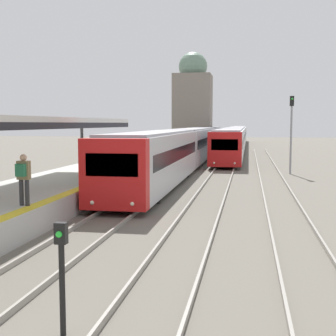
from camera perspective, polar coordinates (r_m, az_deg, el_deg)
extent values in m
cube|color=black|center=(16.73, -14.51, 5.01)|extent=(0.08, 21.77, 0.24)
cylinder|color=#47474C|center=(25.57, -10.43, 2.45)|extent=(0.16, 0.16, 2.68)
cylinder|color=#2D2D33|center=(15.81, -17.44, -2.86)|extent=(0.14, 0.14, 0.85)
cylinder|color=#2D2D33|center=(15.72, -16.79, -2.89)|extent=(0.14, 0.14, 0.85)
cube|color=olive|center=(15.68, -17.19, -0.26)|extent=(0.40, 0.22, 0.60)
sphere|color=tan|center=(15.65, -17.23, 1.22)|extent=(0.22, 0.22, 0.22)
cube|color=#236B47|center=(15.50, -17.53, -0.25)|extent=(0.30, 0.18, 0.40)
cube|color=red|center=(18.01, -6.56, -0.76)|extent=(2.62, 0.70, 2.74)
cube|color=black|center=(17.66, -6.88, 0.37)|extent=(2.04, 0.04, 0.88)
sphere|color=#EFEACC|center=(18.07, -9.23, -4.19)|extent=(0.16, 0.16, 0.16)
sphere|color=#EFEACC|center=(17.63, -4.38, -4.38)|extent=(0.16, 0.16, 0.16)
cube|color=#B7B7BC|center=(26.12, -1.39, 1.20)|extent=(2.62, 16.05, 2.74)
cube|color=gray|center=(26.06, -1.40, 4.34)|extent=(2.31, 15.73, 0.12)
cube|color=black|center=(26.10, -1.39, 1.86)|extent=(2.64, 14.77, 0.71)
cylinder|color=black|center=(21.50, -7.01, -3.22)|extent=(0.12, 0.70, 0.70)
cylinder|color=black|center=(20.97, -1.16, -3.40)|extent=(0.12, 0.70, 0.70)
cylinder|color=black|center=(31.55, -1.54, -0.41)|extent=(0.12, 0.70, 0.70)
cylinder|color=black|center=(31.19, 2.48, -0.48)|extent=(0.12, 0.70, 0.70)
cube|color=#B7B7BC|center=(42.31, 2.92, 2.83)|extent=(2.62, 16.05, 2.74)
cube|color=gray|center=(42.27, 2.93, 4.76)|extent=(2.31, 15.73, 0.12)
cube|color=black|center=(42.30, 2.92, 3.23)|extent=(2.64, 14.77, 0.71)
cylinder|color=black|center=(37.40, 0.26, 0.51)|extent=(0.12, 0.70, 0.70)
cylinder|color=black|center=(37.09, 3.65, 0.46)|extent=(0.12, 0.70, 0.70)
cylinder|color=black|center=(47.69, 2.34, 1.58)|extent=(0.12, 0.70, 0.70)
cylinder|color=black|center=(47.45, 5.00, 1.54)|extent=(0.12, 0.70, 0.70)
cube|color=#B7B7BC|center=(58.62, 4.85, 3.55)|extent=(2.62, 16.05, 2.74)
cube|color=gray|center=(58.59, 4.86, 4.94)|extent=(2.31, 15.73, 0.12)
cube|color=black|center=(58.61, 4.85, 3.84)|extent=(2.64, 14.77, 0.71)
cylinder|color=black|center=(53.60, 3.16, 2.00)|extent=(0.12, 0.70, 0.70)
cylinder|color=black|center=(53.39, 5.54, 1.97)|extent=(0.12, 0.70, 0.70)
cylinder|color=black|center=(63.96, 4.25, 2.55)|extent=(0.12, 0.70, 0.70)
cylinder|color=black|center=(63.79, 6.24, 2.53)|extent=(0.12, 0.70, 0.70)
cube|color=red|center=(36.00, 6.93, 2.27)|extent=(2.60, 0.70, 2.65)
cube|color=black|center=(35.65, 6.91, 2.83)|extent=(2.03, 0.04, 0.85)
sphere|color=#EFEACC|center=(35.78, 5.64, 0.61)|extent=(0.16, 0.16, 0.16)
sphere|color=#EFEACC|center=(35.70, 8.13, 0.57)|extent=(0.16, 0.16, 0.16)
cube|color=silver|center=(43.75, 7.44, 2.82)|extent=(2.60, 14.84, 2.65)
cube|color=gray|center=(43.71, 7.47, 4.64)|extent=(2.28, 14.54, 0.12)
cube|color=black|center=(43.74, 7.45, 3.20)|extent=(2.62, 13.65, 0.69)
cylinder|color=black|center=(39.09, 5.51, 0.70)|extent=(0.12, 0.70, 0.70)
cylinder|color=black|center=(38.99, 8.75, 0.65)|extent=(0.12, 0.70, 0.70)
cylinder|color=black|center=(48.69, 6.36, 1.63)|extent=(0.12, 0.70, 0.70)
cylinder|color=black|center=(48.61, 8.96, 1.59)|extent=(0.12, 0.70, 0.70)
cube|color=silver|center=(58.92, 8.06, 3.48)|extent=(2.60, 14.84, 2.65)
cube|color=gray|center=(58.89, 8.08, 4.83)|extent=(2.28, 14.54, 0.12)
cube|color=black|center=(58.91, 8.06, 3.76)|extent=(2.62, 13.65, 0.69)
cylinder|color=black|center=(54.21, 6.72, 2.01)|extent=(0.12, 0.70, 0.70)
cylinder|color=black|center=(54.14, 9.05, 1.97)|extent=(0.12, 0.70, 0.70)
cylinder|color=black|center=(63.83, 7.18, 2.52)|extent=(0.12, 0.70, 0.70)
cylinder|color=black|center=(63.77, 9.17, 2.49)|extent=(0.12, 0.70, 0.70)
cube|color=silver|center=(74.10, 8.42, 3.87)|extent=(2.60, 14.84, 2.65)
cube|color=gray|center=(74.08, 8.43, 4.94)|extent=(2.28, 14.54, 0.12)
cube|color=black|center=(74.09, 8.42, 4.10)|extent=(2.62, 13.65, 0.69)
cylinder|color=black|center=(69.36, 7.40, 2.75)|extent=(0.12, 0.70, 0.70)
cylinder|color=black|center=(69.31, 9.22, 2.72)|extent=(0.12, 0.70, 0.70)
cylinder|color=black|center=(78.99, 7.69, 3.07)|extent=(0.12, 0.70, 0.70)
cylinder|color=black|center=(78.94, 9.29, 3.05)|extent=(0.12, 0.70, 0.70)
cube|color=silver|center=(89.28, 8.66, 4.13)|extent=(2.60, 14.84, 2.65)
cube|color=gray|center=(89.26, 8.67, 5.02)|extent=(2.28, 14.54, 0.12)
cube|color=black|center=(89.28, 8.66, 4.32)|extent=(2.62, 13.65, 0.69)
cylinder|color=black|center=(84.53, 7.83, 3.22)|extent=(0.12, 0.70, 0.70)
cylinder|color=black|center=(84.48, 9.33, 3.20)|extent=(0.12, 0.70, 0.70)
cylinder|color=black|center=(94.16, 8.04, 3.44)|extent=(0.12, 0.70, 0.70)
cylinder|color=black|center=(94.12, 9.38, 3.42)|extent=(0.12, 0.70, 0.70)
cylinder|color=black|center=(8.29, -12.76, -14.31)|extent=(0.10, 0.10, 1.59)
cube|color=black|center=(8.01, -12.91, -7.75)|extent=(0.20, 0.14, 0.36)
sphere|color=green|center=(7.93, -13.17, -7.89)|extent=(0.11, 0.11, 0.11)
cylinder|color=gray|center=(34.08, 14.77, 3.88)|extent=(0.14, 0.14, 5.49)
cube|color=black|center=(34.11, 14.87, 7.90)|extent=(0.28, 0.20, 0.70)
sphere|color=green|center=(33.99, 14.89, 8.15)|extent=(0.14, 0.14, 0.14)
cube|color=slate|center=(61.25, 3.03, 6.72)|extent=(4.78, 4.78, 9.86)
sphere|color=slate|center=(61.67, 3.06, 12.24)|extent=(3.68, 3.68, 3.68)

